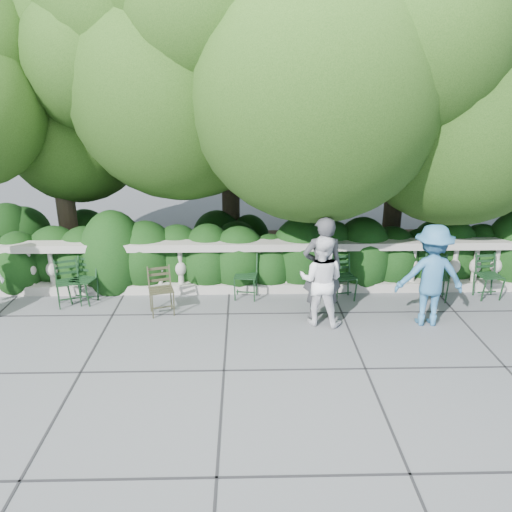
{
  "coord_description": "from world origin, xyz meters",
  "views": [
    {
      "loc": [
        -0.19,
        -7.07,
        3.85
      ],
      "look_at": [
        0.0,
        1.0,
        1.0
      ],
      "focal_mm": 35.0,
      "sensor_mm": 36.0,
      "label": 1
    }
  ],
  "objects_px": {
    "chair_weathered": "(164,317)",
    "person_older_blue": "(431,276)",
    "chair_a": "(81,306)",
    "chair_b": "(71,308)",
    "person_woman_grey": "(322,269)",
    "person_casual_man": "(321,280)",
    "chair_e": "(245,301)",
    "chair_c": "(345,302)",
    "chair_d": "(435,302)",
    "chair_f": "(490,301)"
  },
  "relations": [
    {
      "from": "chair_weathered",
      "to": "person_older_blue",
      "type": "height_order",
      "value": "person_older_blue"
    },
    {
      "from": "chair_a",
      "to": "chair_b",
      "type": "xyz_separation_m",
      "value": [
        -0.15,
        -0.1,
        0.0
      ]
    },
    {
      "from": "person_woman_grey",
      "to": "person_casual_man",
      "type": "distance_m",
      "value": 0.2
    },
    {
      "from": "chair_e",
      "to": "person_casual_man",
      "type": "distance_m",
      "value": 1.71
    },
    {
      "from": "chair_a",
      "to": "chair_c",
      "type": "height_order",
      "value": "same"
    },
    {
      "from": "chair_c",
      "to": "person_casual_man",
      "type": "height_order",
      "value": "person_casual_man"
    },
    {
      "from": "chair_b",
      "to": "chair_weathered",
      "type": "relative_size",
      "value": 1.0
    },
    {
      "from": "chair_d",
      "to": "chair_f",
      "type": "distance_m",
      "value": 1.05
    },
    {
      "from": "chair_a",
      "to": "person_woman_grey",
      "type": "bearing_deg",
      "value": 7.58
    },
    {
      "from": "person_woman_grey",
      "to": "person_older_blue",
      "type": "xyz_separation_m",
      "value": [
        1.74,
        -0.19,
        -0.05
      ]
    },
    {
      "from": "chair_a",
      "to": "chair_e",
      "type": "bearing_deg",
      "value": 18.34
    },
    {
      "from": "chair_b",
      "to": "chair_d",
      "type": "xyz_separation_m",
      "value": [
        6.61,
        0.08,
        0.0
      ]
    },
    {
      "from": "chair_b",
      "to": "person_woman_grey",
      "type": "height_order",
      "value": "person_woman_grey"
    },
    {
      "from": "chair_d",
      "to": "chair_weathered",
      "type": "distance_m",
      "value": 4.91
    },
    {
      "from": "chair_d",
      "to": "person_woman_grey",
      "type": "bearing_deg",
      "value": -153.01
    },
    {
      "from": "chair_f",
      "to": "chair_weathered",
      "type": "xyz_separation_m",
      "value": [
        -5.93,
        -0.52,
        0.0
      ]
    },
    {
      "from": "chair_f",
      "to": "person_casual_man",
      "type": "height_order",
      "value": "person_casual_man"
    },
    {
      "from": "chair_f",
      "to": "chair_b",
      "type": "bearing_deg",
      "value": 175.23
    },
    {
      "from": "chair_d",
      "to": "person_casual_man",
      "type": "distance_m",
      "value": 2.48
    },
    {
      "from": "chair_c",
      "to": "chair_d",
      "type": "height_order",
      "value": "same"
    },
    {
      "from": "person_casual_man",
      "to": "person_older_blue",
      "type": "height_order",
      "value": "person_older_blue"
    },
    {
      "from": "chair_e",
      "to": "person_casual_man",
      "type": "relative_size",
      "value": 0.55
    },
    {
      "from": "chair_b",
      "to": "chair_f",
      "type": "xyz_separation_m",
      "value": [
        7.65,
        0.12,
        0.0
      ]
    },
    {
      "from": "chair_f",
      "to": "person_woman_grey",
      "type": "xyz_separation_m",
      "value": [
        -3.25,
        -0.65,
        0.9
      ]
    },
    {
      "from": "chair_a",
      "to": "chair_b",
      "type": "distance_m",
      "value": 0.18
    },
    {
      "from": "chair_weathered",
      "to": "chair_d",
      "type": "bearing_deg",
      "value": -10.77
    },
    {
      "from": "chair_weathered",
      "to": "person_casual_man",
      "type": "bearing_deg",
      "value": -22.16
    },
    {
      "from": "chair_e",
      "to": "person_woman_grey",
      "type": "bearing_deg",
      "value": -22.19
    },
    {
      "from": "chair_a",
      "to": "person_casual_man",
      "type": "xyz_separation_m",
      "value": [
        4.22,
        -0.77,
        0.76
      ]
    },
    {
      "from": "chair_e",
      "to": "chair_d",
      "type": "bearing_deg",
      "value": 5.84
    },
    {
      "from": "chair_d",
      "to": "person_casual_man",
      "type": "xyz_separation_m",
      "value": [
        -2.24,
        -0.75,
        0.76
      ]
    },
    {
      "from": "chair_f",
      "to": "person_casual_man",
      "type": "bearing_deg",
      "value": -172.17
    },
    {
      "from": "chair_d",
      "to": "chair_e",
      "type": "relative_size",
      "value": 1.0
    },
    {
      "from": "person_casual_man",
      "to": "person_older_blue",
      "type": "xyz_separation_m",
      "value": [
        1.78,
        -0.05,
        0.09
      ]
    },
    {
      "from": "chair_a",
      "to": "person_casual_man",
      "type": "distance_m",
      "value": 4.36
    },
    {
      "from": "chair_d",
      "to": "chair_a",
      "type": "bearing_deg",
      "value": -168.68
    },
    {
      "from": "chair_weathered",
      "to": "person_woman_grey",
      "type": "bearing_deg",
      "value": -19.2
    },
    {
      "from": "chair_f",
      "to": "person_casual_man",
      "type": "xyz_separation_m",
      "value": [
        -3.28,
        -0.79,
        0.76
      ]
    },
    {
      "from": "chair_a",
      "to": "chair_weathered",
      "type": "distance_m",
      "value": 1.65
    },
    {
      "from": "chair_c",
      "to": "chair_f",
      "type": "relative_size",
      "value": 1.0
    },
    {
      "from": "chair_b",
      "to": "chair_f",
      "type": "relative_size",
      "value": 1.0
    },
    {
      "from": "chair_b",
      "to": "person_woman_grey",
      "type": "xyz_separation_m",
      "value": [
        4.4,
        -0.53,
        0.9
      ]
    },
    {
      "from": "chair_e",
      "to": "person_older_blue",
      "type": "height_order",
      "value": "person_older_blue"
    },
    {
      "from": "chair_b",
      "to": "person_casual_man",
      "type": "bearing_deg",
      "value": -29.09
    },
    {
      "from": "chair_f",
      "to": "chair_a",
      "type": "bearing_deg",
      "value": 174.5
    },
    {
      "from": "chair_weathered",
      "to": "person_woman_grey",
      "type": "relative_size",
      "value": 0.47
    },
    {
      "from": "chair_a",
      "to": "chair_f",
      "type": "xyz_separation_m",
      "value": [
        7.51,
        0.02,
        0.0
      ]
    },
    {
      "from": "chair_weathered",
      "to": "person_older_blue",
      "type": "relative_size",
      "value": 0.49
    },
    {
      "from": "person_older_blue",
      "to": "person_casual_man",
      "type": "bearing_deg",
      "value": 1.3
    },
    {
      "from": "chair_e",
      "to": "chair_b",
      "type": "bearing_deg",
      "value": -167.86
    }
  ]
}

